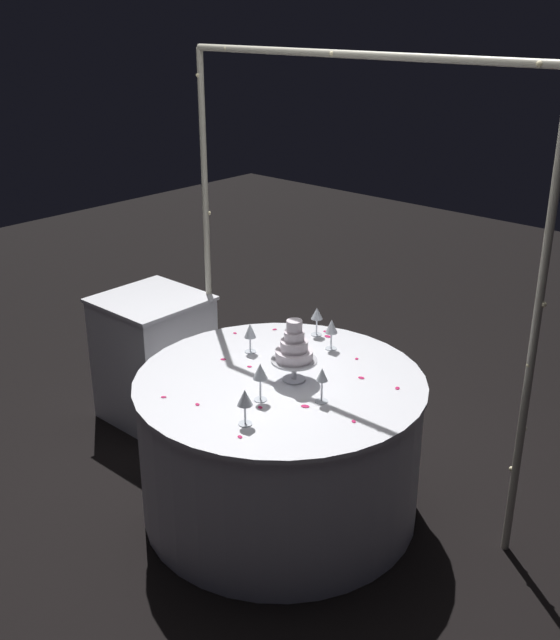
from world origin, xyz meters
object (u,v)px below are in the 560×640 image
(main_table, at_px, (280,445))
(wine_glass_1, at_px, (317,315))
(decorative_arch, at_px, (346,218))
(side_table, at_px, (154,358))
(wine_glass_4, at_px, (322,377))
(tiered_cake, at_px, (294,350))
(wine_glass_0, at_px, (250,332))
(wine_glass_3, at_px, (332,327))
(wine_glass_2, at_px, (260,373))
(wine_glass_5, at_px, (245,399))

(main_table, xyz_separation_m, wine_glass_1, (-0.21, 0.53, 0.49))
(decorative_arch, bearing_deg, side_table, -166.94)
(wine_glass_1, bearing_deg, wine_glass_4, -48.89)
(tiered_cake, xyz_separation_m, wine_glass_0, (-0.38, 0.09, -0.04))
(side_table, height_order, wine_glass_3, wine_glass_3)
(decorative_arch, relative_size, wine_glass_1, 14.01)
(tiered_cake, bearing_deg, wine_glass_0, 166.55)
(wine_glass_0, relative_size, wine_glass_2, 0.86)
(main_table, distance_m, wine_glass_1, 0.75)
(side_table, distance_m, wine_glass_4, 1.59)
(decorative_arch, relative_size, tiered_cake, 7.16)
(main_table, relative_size, wine_glass_4, 8.35)
(tiered_cake, bearing_deg, decorative_arch, 97.03)
(wine_glass_0, relative_size, wine_glass_1, 1.00)
(main_table, bearing_deg, wine_glass_1, 111.52)
(decorative_arch, height_order, side_table, decorative_arch)
(wine_glass_1, relative_size, wine_glass_2, 0.86)
(wine_glass_1, height_order, wine_glass_5, wine_glass_5)
(side_table, bearing_deg, wine_glass_3, 11.41)
(wine_glass_0, bearing_deg, wine_glass_2, -40.97)
(tiered_cake, distance_m, wine_glass_2, 0.25)
(side_table, distance_m, wine_glass_3, 1.29)
(decorative_arch, relative_size, wine_glass_4, 13.08)
(main_table, xyz_separation_m, wine_glass_5, (0.17, -0.41, 0.49))
(wine_glass_3, bearing_deg, decorative_arch, 51.06)
(tiered_cake, bearing_deg, side_table, 172.81)
(wine_glass_0, bearing_deg, wine_glass_4, -15.47)
(wine_glass_0, xyz_separation_m, wine_glass_2, (0.39, -0.34, 0.02))
(wine_glass_0, xyz_separation_m, wine_glass_5, (0.49, -0.54, 0.01))
(tiered_cake, relative_size, wine_glass_1, 1.96)
(wine_glass_2, xyz_separation_m, wine_glass_5, (0.10, -0.20, -0.02))
(main_table, distance_m, side_table, 1.23)
(main_table, bearing_deg, decorative_arch, 90.13)
(decorative_arch, distance_m, wine_glass_2, 0.89)
(main_table, bearing_deg, wine_glass_3, 94.77)
(main_table, relative_size, wine_glass_5, 8.52)
(wine_glass_4, bearing_deg, wine_glass_0, 164.53)
(side_table, relative_size, tiered_cake, 2.56)
(wine_glass_0, bearing_deg, side_table, 175.51)
(main_table, distance_m, wine_glass_5, 0.66)
(wine_glass_2, bearing_deg, wine_glass_0, 139.03)
(tiered_cake, distance_m, wine_glass_3, 0.41)
(decorative_arch, xyz_separation_m, tiered_cake, (0.05, -0.44, -0.54))
(decorative_arch, distance_m, wine_glass_0, 0.75)
(side_table, xyz_separation_m, wine_glass_3, (1.18, 0.24, 0.46))
(wine_glass_1, distance_m, wine_glass_3, 0.19)
(side_table, xyz_separation_m, wine_glass_1, (1.01, 0.33, 0.46))
(wine_glass_4, bearing_deg, wine_glass_5, -107.29)
(decorative_arch, bearing_deg, wine_glass_5, -79.14)
(tiered_cake, xyz_separation_m, wine_glass_1, (-0.26, 0.49, -0.04))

